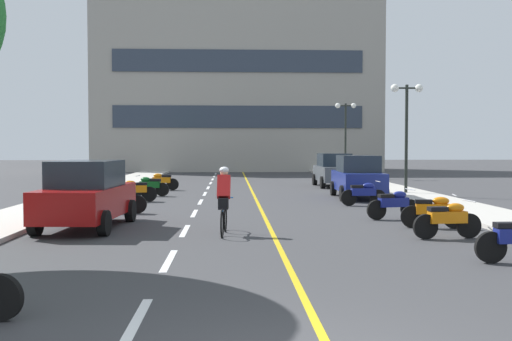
{
  "coord_description": "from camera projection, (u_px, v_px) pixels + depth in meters",
  "views": [
    {
      "loc": [
        -0.81,
        -5.33,
        2.2
      ],
      "look_at": [
        0.12,
        16.05,
        1.32
      ],
      "focal_mm": 41.29,
      "sensor_mm": 36.0,
      "label": 1
    }
  ],
  "objects": [
    {
      "name": "ground_plane",
      "position": [
        249.0,
        195.0,
        26.41
      ],
      "size": [
        140.0,
        140.0,
        0.0
      ],
      "primitive_type": "plane",
      "color": "#38383A"
    },
    {
      "name": "curb_left",
      "position": [
        101.0,
        190.0,
        29.09
      ],
      "size": [
        2.4,
        72.0,
        0.12
      ],
      "primitive_type": "cube",
      "color": "#B7B2A8",
      "rests_on": "ground"
    },
    {
      "name": "curb_right",
      "position": [
        389.0,
        189.0,
        29.71
      ],
      "size": [
        2.4,
        72.0,
        0.12
      ],
      "primitive_type": "cube",
      "color": "#B7B2A8",
      "rests_on": "ground"
    },
    {
      "name": "lane_dash_0",
      "position": [
        136.0,
        322.0,
        7.35
      ],
      "size": [
        0.14,
        2.2,
        0.01
      ],
      "primitive_type": "cube",
      "color": "silver",
      "rests_on": "ground"
    },
    {
      "name": "lane_dash_1",
      "position": [
        169.0,
        260.0,
        11.35
      ],
      "size": [
        0.14,
        2.2,
        0.01
      ],
      "primitive_type": "cube",
      "color": "silver",
      "rests_on": "ground"
    },
    {
      "name": "lane_dash_2",
      "position": [
        185.0,
        231.0,
        15.34
      ],
      "size": [
        0.14,
        2.2,
        0.01
      ],
      "primitive_type": "cube",
      "color": "silver",
      "rests_on": "ground"
    },
    {
      "name": "lane_dash_3",
      "position": [
        194.0,
        213.0,
        19.33
      ],
      "size": [
        0.14,
        2.2,
        0.01
      ],
      "primitive_type": "cube",
      "color": "silver",
      "rests_on": "ground"
    },
    {
      "name": "lane_dash_4",
      "position": [
        201.0,
        202.0,
        23.33
      ],
      "size": [
        0.14,
        2.2,
        0.01
      ],
      "primitive_type": "cube",
      "color": "silver",
      "rests_on": "ground"
    },
    {
      "name": "lane_dash_5",
      "position": [
        205.0,
        194.0,
        27.32
      ],
      "size": [
        0.14,
        2.2,
        0.01
      ],
      "primitive_type": "cube",
      "color": "silver",
      "rests_on": "ground"
    },
    {
      "name": "lane_dash_6",
      "position": [
        208.0,
        188.0,
        31.31
      ],
      "size": [
        0.14,
        2.2,
        0.01
      ],
      "primitive_type": "cube",
      "color": "silver",
      "rests_on": "ground"
    },
    {
      "name": "lane_dash_7",
      "position": [
        211.0,
        183.0,
        35.3
      ],
      "size": [
        0.14,
        2.2,
        0.01
      ],
      "primitive_type": "cube",
      "color": "silver",
      "rests_on": "ground"
    },
    {
      "name": "lane_dash_8",
      "position": [
        213.0,
        179.0,
        39.3
      ],
      "size": [
        0.14,
        2.2,
        0.01
      ],
      "primitive_type": "cube",
      "color": "silver",
      "rests_on": "ground"
    },
    {
      "name": "lane_dash_9",
      "position": [
        214.0,
        176.0,
        43.29
      ],
      "size": [
        0.14,
        2.2,
        0.01
      ],
      "primitive_type": "cube",
      "color": "silver",
      "rests_on": "ground"
    },
    {
      "name": "lane_dash_10",
      "position": [
        216.0,
        174.0,
        47.28
      ],
      "size": [
        0.14,
        2.2,
        0.01
      ],
      "primitive_type": "cube",
      "color": "silver",
      "rests_on": "ground"
    },
    {
      "name": "lane_dash_11",
      "position": [
        217.0,
        172.0,
        51.28
      ],
      "size": [
        0.14,
        2.2,
        0.01
      ],
      "primitive_type": "cube",
      "color": "silver",
      "rests_on": "ground"
    },
    {
      "name": "centre_line_yellow",
      "position": [
        252.0,
        190.0,
        29.41
      ],
      "size": [
        0.12,
        66.0,
        0.01
      ],
      "primitive_type": "cube",
      "color": "gold",
      "rests_on": "ground"
    },
    {
      "name": "office_building",
      "position": [
        238.0,
        85.0,
        54.18
      ],
      "size": [
        25.33,
        8.43,
        15.79
      ],
      "color": "#9E998E",
      "rests_on": "ground"
    },
    {
      "name": "street_lamp_mid",
      "position": [
        407.0,
        113.0,
        26.45
      ],
      "size": [
        1.46,
        0.36,
        4.89
      ],
      "color": "black",
      "rests_on": "curb_right"
    },
    {
      "name": "street_lamp_far",
      "position": [
        346.0,
        123.0,
        40.63
      ],
      "size": [
        1.46,
        0.36,
        5.08
      ],
      "color": "black",
      "rests_on": "curb_right"
    },
    {
      "name": "parked_car_near",
      "position": [
        87.0,
        194.0,
        15.8
      ],
      "size": [
        2.13,
        4.3,
        1.82
      ],
      "color": "black",
      "rests_on": "ground"
    },
    {
      "name": "parked_car_mid",
      "position": [
        358.0,
        177.0,
        25.02
      ],
      "size": [
        2.04,
        4.26,
        1.82
      ],
      "color": "black",
      "rests_on": "ground"
    },
    {
      "name": "parked_car_far",
      "position": [
        334.0,
        170.0,
        32.13
      ],
      "size": [
        1.94,
        4.21,
        1.82
      ],
      "color": "black",
      "rests_on": "ground"
    },
    {
      "name": "motorcycle_2",
      "position": [
        448.0,
        219.0,
        13.99
      ],
      "size": [
        1.7,
        0.6,
        0.92
      ],
      "color": "black",
      "rests_on": "ground"
    },
    {
      "name": "motorcycle_3",
      "position": [
        434.0,
        211.0,
        15.79
      ],
      "size": [
        1.69,
        0.63,
        0.92
      ],
      "color": "black",
      "rests_on": "ground"
    },
    {
      "name": "motorcycle_4",
      "position": [
        394.0,
        204.0,
        17.72
      ],
      "size": [
        1.69,
        0.62,
        0.92
      ],
      "color": "black",
      "rests_on": "ground"
    },
    {
      "name": "motorcycle_5",
      "position": [
        121.0,
        199.0,
        19.3
      ],
      "size": [
        1.7,
        0.6,
        0.92
      ],
      "color": "black",
      "rests_on": "ground"
    },
    {
      "name": "motorcycle_6",
      "position": [
        364.0,
        193.0,
        21.81
      ],
      "size": [
        1.7,
        0.6,
        0.92
      ],
      "color": "black",
      "rests_on": "ground"
    },
    {
      "name": "motorcycle_7",
      "position": [
        135.0,
        190.0,
        23.33
      ],
      "size": [
        1.7,
        0.6,
        0.92
      ],
      "color": "black",
      "rests_on": "ground"
    },
    {
      "name": "motorcycle_8",
      "position": [
        150.0,
        186.0,
        25.98
      ],
      "size": [
        1.7,
        0.6,
        0.92
      ],
      "color": "black",
      "rests_on": "ground"
    },
    {
      "name": "motorcycle_9",
      "position": [
        161.0,
        181.0,
        29.49
      ],
      "size": [
        1.7,
        0.6,
        0.92
      ],
      "color": "black",
      "rests_on": "ground"
    },
    {
      "name": "cyclist_rider",
      "position": [
        224.0,
        199.0,
        14.67
      ],
      "size": [
        0.42,
        1.77,
        1.71
      ],
      "color": "black",
      "rests_on": "ground"
    }
  ]
}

